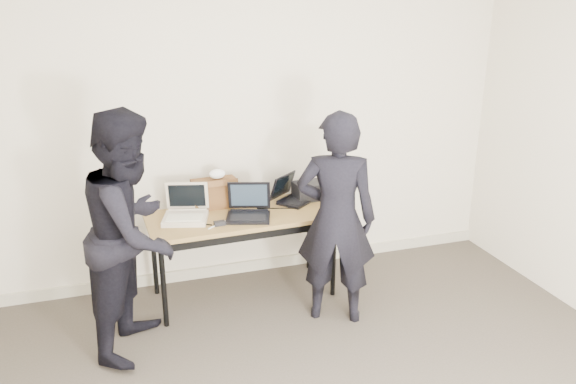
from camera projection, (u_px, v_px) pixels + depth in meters
name	position (u px, v px, depth m)	size (l,w,h in m)	color
room	(370.00, 219.00, 2.68)	(4.60, 4.60, 2.80)	#433B33
desk	(243.00, 221.00, 4.49)	(1.53, 0.71, 0.72)	olive
laptop_beige	(186.00, 213.00, 4.36)	(0.41, 0.40, 0.27)	beige
laptop_center	(249.00, 209.00, 4.42)	(0.42, 0.41, 0.26)	black
laptop_right	(292.00, 195.00, 4.75)	(0.42, 0.42, 0.22)	black
leather_satchel	(214.00, 193.00, 4.58)	(0.37, 0.20, 0.25)	#563416
tissue	(217.00, 174.00, 4.55)	(0.13, 0.10, 0.08)	white
equipment_box	(309.00, 191.00, 4.80)	(0.25, 0.21, 0.14)	black
power_brick	(219.00, 223.00, 4.25)	(0.08, 0.05, 0.03)	black
cables	(248.00, 213.00, 4.49)	(1.14, 0.51, 0.01)	silver
person_typist	(336.00, 219.00, 4.13)	(0.59, 0.39, 1.62)	black
person_observer	(133.00, 233.00, 3.79)	(0.83, 0.64, 1.70)	black
baseboard	(257.00, 265.00, 5.12)	(4.50, 0.03, 0.10)	#BCB59C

